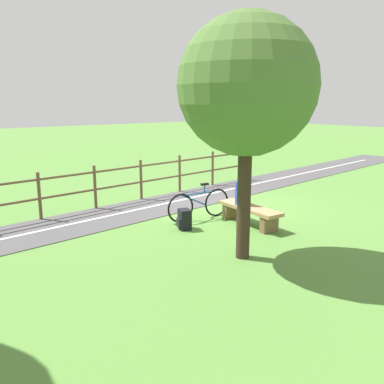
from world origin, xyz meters
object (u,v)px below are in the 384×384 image
object	(u,v)px
bicycle	(199,204)
tree_by_path	(247,87)
person_seated	(243,192)
bench	(249,212)
backpack	(184,220)

from	to	relation	value
bicycle	tree_by_path	bearing A→B (deg)	74.50
person_seated	bicycle	xyz separation A→B (m)	(0.86, 0.61, -0.37)
bicycle	person_seated	bearing A→B (deg)	133.83
person_seated	bicycle	world-z (taller)	person_seated
bench	backpack	xyz separation A→B (m)	(0.71, 1.38, -0.08)
bicycle	tree_by_path	world-z (taller)	tree_by_path
backpack	person_seated	bearing A→B (deg)	-108.31
person_seated	tree_by_path	distance (m)	3.26
bench	tree_by_path	bearing A→B (deg)	135.48
bench	person_seated	size ratio (longest dim) A/B	2.50
bench	bicycle	xyz separation A→B (m)	(1.10, 0.59, 0.06)
bicycle	tree_by_path	xyz separation A→B (m)	(-2.42, 1.06, 2.69)
tree_by_path	backpack	bearing A→B (deg)	-7.68
bench	tree_by_path	distance (m)	3.47
backpack	tree_by_path	distance (m)	3.49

